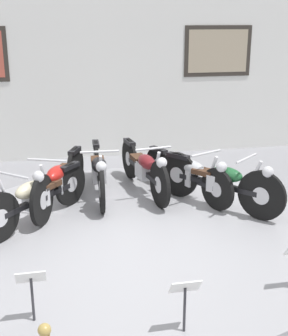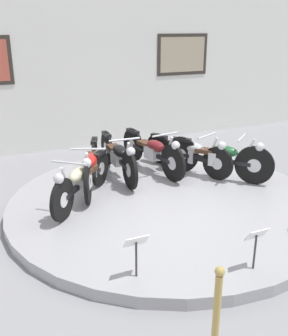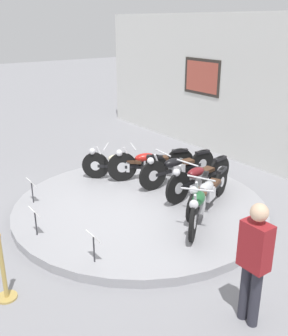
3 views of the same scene
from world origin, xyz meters
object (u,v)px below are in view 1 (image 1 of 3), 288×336
object	(u,v)px
motorcycle_silver	(188,173)
info_placard_front_left	(31,284)
motorcycle_cream	(36,196)
motorcycle_red	(59,179)
motorcycle_maroon	(144,167)
motorcycle_green	(220,181)
motorcycle_black	(99,170)
info_placard_front_centre	(185,294)

from	to	relation	value
motorcycle_silver	info_placard_front_left	size ratio (longest dim) A/B	3.53
motorcycle_cream	info_placard_front_left	bearing A→B (deg)	-90.22
motorcycle_red	info_placard_front_left	size ratio (longest dim) A/B	3.69
motorcycle_maroon	motorcycle_green	size ratio (longest dim) A/B	1.24
motorcycle_black	motorcycle_silver	distance (m)	1.33
info_placard_front_left	info_placard_front_centre	distance (m)	1.33
motorcycle_black	info_placard_front_left	world-z (taller)	motorcycle_black
motorcycle_red	motorcycle_maroon	xyz separation A→B (m)	(1.29, 0.31, -0.00)
motorcycle_red	motorcycle_silver	size ratio (longest dim) A/B	1.05
motorcycle_cream	motorcycle_green	bearing A→B (deg)	0.04
motorcycle_cream	info_placard_front_centre	xyz separation A→B (m)	(1.26, -2.54, -0.01)
motorcycle_cream	motorcycle_maroon	size ratio (longest dim) A/B	0.76
motorcycle_red	info_placard_front_left	xyz separation A→B (m)	(-0.32, -2.64, -0.03)
motorcycle_maroon	motorcycle_red	bearing A→B (deg)	-166.64
motorcycle_maroon	info_placard_front_centre	xyz separation A→B (m)	(-0.35, -3.36, -0.03)
motorcycle_red	info_placard_front_left	world-z (taller)	motorcycle_red
motorcycle_cream	motorcycle_maroon	bearing A→B (deg)	27.24
motorcycle_black	info_placard_front_centre	xyz separation A→B (m)	(0.35, -3.36, -0.03)
motorcycle_maroon	motorcycle_silver	bearing A→B (deg)	-27.53
info_placard_front_left	info_placard_front_centre	bearing A→B (deg)	-18.12
motorcycle_cream	motorcycle_maroon	xyz separation A→B (m)	(1.60, 0.83, 0.02)
motorcycle_black	motorcycle_maroon	distance (m)	0.69
motorcycle_red	motorcycle_black	xyz separation A→B (m)	(0.60, 0.31, -0.00)
motorcycle_black	info_placard_front_centre	size ratio (longest dim) A/B	3.93
motorcycle_red	info_placard_front_left	distance (m)	2.66
motorcycle_red	info_placard_front_centre	size ratio (longest dim) A/B	3.69
motorcycle_silver	info_placard_front_centre	size ratio (longest dim) A/B	3.53
motorcycle_black	motorcycle_silver	bearing A→B (deg)	-13.49
motorcycle_cream	info_placard_front_left	xyz separation A→B (m)	(-0.01, -2.12, -0.01)
motorcycle_black	info_placard_front_centre	world-z (taller)	motorcycle_black
motorcycle_red	motorcycle_silver	world-z (taller)	motorcycle_red
motorcycle_maroon	motorcycle_cream	bearing A→B (deg)	-152.76
motorcycle_silver	info_placard_front_left	bearing A→B (deg)	-129.88
motorcycle_silver	info_placard_front_left	world-z (taller)	motorcycle_silver
motorcycle_red	info_placard_front_centre	distance (m)	3.20
motorcycle_maroon	motorcycle_green	distance (m)	1.22
motorcycle_cream	motorcycle_silver	world-z (taller)	motorcycle_cream
motorcycle_maroon	motorcycle_silver	xyz separation A→B (m)	(0.59, -0.31, -0.03)
motorcycle_black	info_placard_front_left	bearing A→B (deg)	-107.29
motorcycle_silver	info_placard_front_centre	xyz separation A→B (m)	(-0.94, -3.05, -0.00)
motorcycle_black	motorcycle_green	xyz separation A→B (m)	(1.60, -0.82, 0.01)
motorcycle_maroon	info_placard_front_centre	size ratio (longest dim) A/B	3.91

